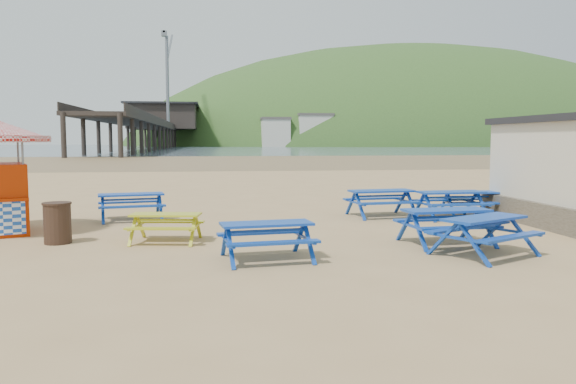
{
  "coord_description": "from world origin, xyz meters",
  "views": [
    {
      "loc": [
        -2.19,
        -14.0,
        2.46
      ],
      "look_at": [
        -0.04,
        1.5,
        1.0
      ],
      "focal_mm": 35.0,
      "sensor_mm": 36.0,
      "label": 1
    }
  ],
  "objects": [
    {
      "name": "pier",
      "position": [
        -17.99,
        178.23,
        5.46
      ],
      "size": [
        24.0,
        220.0,
        39.29
      ],
      "color": "black",
      "rests_on": "ground"
    },
    {
      "name": "headland_town",
      "position": [
        90.0,
        229.68,
        -9.91
      ],
      "size": [
        264.0,
        144.0,
        108.0
      ],
      "color": "#2D4C1E",
      "rests_on": "ground"
    },
    {
      "name": "picnic_table_blue_e",
      "position": [
        3.29,
        -1.57,
        0.42
      ],
      "size": [
        2.12,
        1.77,
        0.84
      ],
      "rotation": [
        0.0,
        0.0,
        0.08
      ],
      "color": "#0F3597",
      "rests_on": "ground"
    },
    {
      "name": "picnic_table_yellow",
      "position": [
        -3.27,
        -0.34,
        0.35
      ],
      "size": [
        1.84,
        1.58,
        0.69
      ],
      "rotation": [
        0.0,
        0.0,
        -0.17
      ],
      "color": "gold",
      "rests_on": "ground"
    },
    {
      "name": "sea",
      "position": [
        0.0,
        170.0,
        0.01
      ],
      "size": [
        400.0,
        400.0,
        0.0
      ],
      "primitive_type": "plane",
      "color": "#485A67",
      "rests_on": "ground"
    },
    {
      "name": "picnic_table_blue_b",
      "position": [
        3.23,
        3.31,
        0.43
      ],
      "size": [
        2.21,
        1.86,
        0.85
      ],
      "rotation": [
        0.0,
        0.0,
        0.11
      ],
      "color": "#0F3597",
      "rests_on": "ground"
    },
    {
      "name": "wet_sand",
      "position": [
        0.0,
        55.0,
        0.0
      ],
      "size": [
        400.0,
        400.0,
        0.0
      ],
      "primitive_type": "plane",
      "color": "brown",
      "rests_on": "ground"
    },
    {
      "name": "litter_bin",
      "position": [
        -5.81,
        -0.19,
        0.5
      ],
      "size": [
        0.67,
        0.67,
        0.98
      ],
      "color": "#311F16",
      "rests_on": "ground"
    },
    {
      "name": "picnic_table_blue_d",
      "position": [
        -1.07,
        -2.71,
        0.39
      ],
      "size": [
        2.03,
        1.72,
        0.78
      ],
      "rotation": [
        0.0,
        0.0,
        0.13
      ],
      "color": "#0F3597",
      "rests_on": "ground"
    },
    {
      "name": "ground",
      "position": [
        0.0,
        0.0,
        0.0
      ],
      "size": [
        400.0,
        400.0,
        0.0
      ],
      "primitive_type": "plane",
      "color": "tan",
      "rests_on": "ground"
    },
    {
      "name": "picnic_table_blue_a",
      "position": [
        -4.62,
        3.63,
        0.41
      ],
      "size": [
        2.2,
        1.9,
        0.81
      ],
      "rotation": [
        0.0,
        0.0,
        0.19
      ],
      "color": "#0F3597",
      "rests_on": "ground"
    },
    {
      "name": "picnic_table_blue_f",
      "position": [
        3.55,
        -2.91,
        0.42
      ],
      "size": [
        2.49,
        2.33,
        0.83
      ],
      "rotation": [
        0.0,
        0.0,
        0.48
      ],
      "color": "#0F3597",
      "rests_on": "ground"
    },
    {
      "name": "picnic_table_blue_g",
      "position": [
        6.26,
        3.21,
        0.39
      ],
      "size": [
        2.01,
        1.68,
        0.78
      ],
      "rotation": [
        0.0,
        0.0,
        -0.1
      ],
      "color": "#0F3597",
      "rests_on": "ground"
    },
    {
      "name": "picnic_table_blue_c",
      "position": [
        5.27,
        2.61,
        0.43
      ],
      "size": [
        2.11,
        1.73,
        0.85
      ],
      "rotation": [
        0.0,
        0.0,
        0.05
      ],
      "color": "#0F3597",
      "rests_on": "ground"
    }
  ]
}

